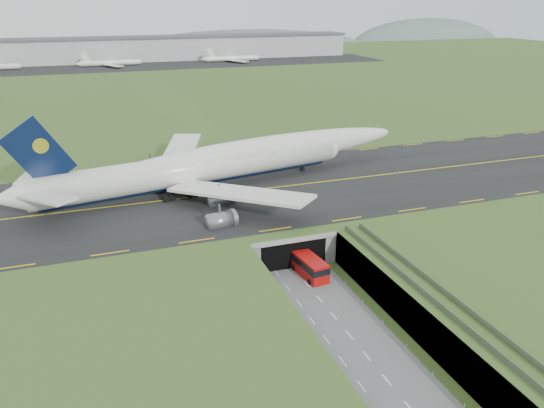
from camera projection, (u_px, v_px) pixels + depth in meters
name	position (u px, v px, depth m)	size (l,w,h in m)	color
ground	(312.00, 291.00, 85.44)	(900.00, 900.00, 0.00)	#3B5B24
airfield_deck	(312.00, 275.00, 84.35)	(800.00, 800.00, 6.00)	gray
trench_road	(332.00, 315.00, 78.81)	(12.00, 75.00, 0.20)	slate
taxiway	(250.00, 191.00, 112.25)	(800.00, 44.00, 0.18)	black
tunnel_portal	(277.00, 232.00, 98.93)	(17.00, 22.30, 6.00)	gray
guideway	(447.00, 312.00, 70.14)	(3.00, 53.00, 7.05)	#A8A8A3
jumbo_jet	(225.00, 162.00, 113.46)	(91.70, 58.81, 19.79)	silver
shuttle_tram	(309.00, 266.00, 89.46)	(4.13, 8.69, 3.40)	#B10E0B
cargo_terminal	(128.00, 49.00, 343.59)	(320.00, 67.00, 15.60)	#B2B2B2
distant_hills	(189.00, 55.00, 484.95)	(700.00, 91.00, 60.00)	#4F5F59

